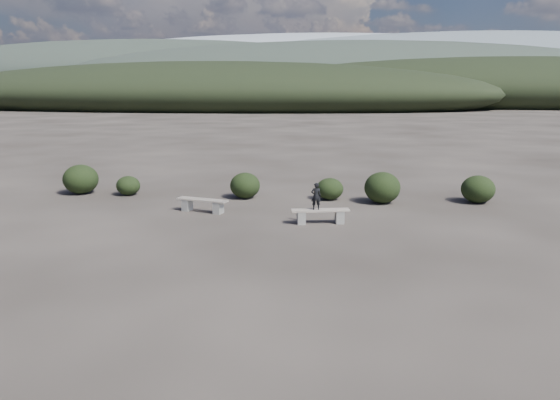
# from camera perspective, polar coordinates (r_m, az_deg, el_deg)

# --- Properties ---
(ground) EXTENTS (1200.00, 1200.00, 0.00)m
(ground) POSITION_cam_1_polar(r_m,az_deg,el_deg) (13.20, -4.14, -7.76)
(ground) COLOR #28231F
(ground) RESTS_ON ground
(bench_left) EXTENTS (1.93, 0.86, 0.47)m
(bench_left) POSITION_cam_1_polar(r_m,az_deg,el_deg) (19.57, -8.11, -0.43)
(bench_left) COLOR slate
(bench_left) RESTS_ON ground
(bench_right) EXTENTS (1.93, 0.76, 0.47)m
(bench_right) POSITION_cam_1_polar(r_m,az_deg,el_deg) (17.83, 4.25, -1.57)
(bench_right) COLOR slate
(bench_right) RESTS_ON ground
(seated_person) EXTENTS (0.36, 0.27, 0.89)m
(seated_person) POSITION_cam_1_polar(r_m,az_deg,el_deg) (17.67, 3.78, 0.40)
(seated_person) COLOR black
(seated_person) RESTS_ON bench_right
(shrub_a) EXTENTS (0.96, 0.96, 0.79)m
(shrub_a) POSITION_cam_1_polar(r_m,az_deg,el_deg) (23.20, -15.58, 1.46)
(shrub_a) COLOR black
(shrub_a) RESTS_ON ground
(shrub_b) EXTENTS (1.20, 1.20, 1.03)m
(shrub_b) POSITION_cam_1_polar(r_m,az_deg,el_deg) (21.78, -3.67, 1.53)
(shrub_b) COLOR black
(shrub_b) RESTS_ON ground
(shrub_c) EXTENTS (1.07, 1.07, 0.86)m
(shrub_c) POSITION_cam_1_polar(r_m,az_deg,el_deg) (21.55, 5.22, 1.17)
(shrub_c) COLOR black
(shrub_c) RESTS_ON ground
(shrub_d) EXTENTS (1.37, 1.37, 1.20)m
(shrub_d) POSITION_cam_1_polar(r_m,az_deg,el_deg) (21.17, 10.64, 1.28)
(shrub_d) COLOR black
(shrub_d) RESTS_ON ground
(shrub_e) EXTENTS (1.27, 1.27, 1.06)m
(shrub_e) POSITION_cam_1_polar(r_m,az_deg,el_deg) (22.20, 19.99, 1.07)
(shrub_e) COLOR black
(shrub_e) RESTS_ON ground
(shrub_f) EXTENTS (1.43, 1.43, 1.21)m
(shrub_f) POSITION_cam_1_polar(r_m,az_deg,el_deg) (24.08, -20.11, 2.05)
(shrub_f) COLOR black
(shrub_f) RESTS_ON ground
(mountain_ridges) EXTENTS (500.00, 400.00, 56.00)m
(mountain_ridges) POSITION_cam_1_polar(r_m,az_deg,el_deg) (351.44, 5.71, 12.97)
(mountain_ridges) COLOR black
(mountain_ridges) RESTS_ON ground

